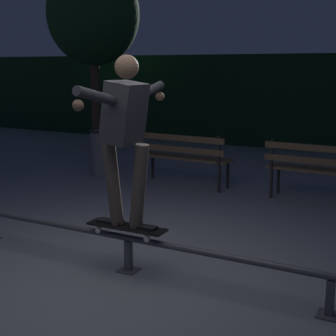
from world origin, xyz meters
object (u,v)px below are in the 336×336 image
at_px(skateboard, 127,227).
at_px(skateboarder, 125,127).
at_px(park_bench_leftmost, 182,153).
at_px(park_bench_left_center, 323,166).
at_px(tree_far_left, 93,15).
at_px(trash_can, 104,151).
at_px(grind_rail, 128,243).

xyz_separation_m(skateboard, skateboarder, (0.00, 0.00, 0.94)).
distance_m(park_bench_leftmost, park_bench_left_center, 2.21).
distance_m(tree_far_left, trash_can, 4.25).
distance_m(grind_rail, park_bench_left_center, 3.49).
xyz_separation_m(grind_rail, park_bench_left_center, (1.10, 3.30, 0.26)).
bearing_deg(skateboarder, grind_rail, -0.14).
bearing_deg(park_bench_left_center, skateboard, -108.63).
bearing_deg(tree_far_left, grind_rail, -51.53).
bearing_deg(park_bench_leftmost, grind_rail, -71.43).
bearing_deg(tree_far_left, trash_can, -51.41).
bearing_deg(skateboarder, skateboard, -179.37).
bearing_deg(trash_can, tree_far_left, 128.59).
bearing_deg(tree_far_left, park_bench_left_center, -25.01).
height_order(skateboard, park_bench_left_center, park_bench_left_center).
distance_m(skateboarder, trash_can, 4.53).
xyz_separation_m(grind_rail, skateboard, (-0.02, 0.00, 0.15)).
bearing_deg(park_bench_leftmost, park_bench_left_center, 0.00).
relative_size(park_bench_leftmost, trash_can, 2.02).
relative_size(park_bench_left_center, tree_far_left, 0.38).
relative_size(park_bench_leftmost, tree_far_left, 0.38).
relative_size(grind_rail, park_bench_leftmost, 2.68).
bearing_deg(park_bench_left_center, park_bench_leftmost, 180.00).
xyz_separation_m(park_bench_left_center, trash_can, (-3.85, 0.17, -0.12)).
relative_size(grind_rail, skateboard, 5.54).
height_order(skateboard, tree_far_left, tree_far_left).
xyz_separation_m(skateboard, park_bench_leftmost, (-1.09, 3.30, 0.11)).
height_order(park_bench_leftmost, trash_can, park_bench_leftmost).
bearing_deg(skateboard, park_bench_left_center, 71.37).
bearing_deg(skateboarder, park_bench_leftmost, 108.37).
height_order(skateboarder, park_bench_left_center, skateboarder).
height_order(skateboarder, park_bench_leftmost, skateboarder).
bearing_deg(trash_can, skateboard, -51.78).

